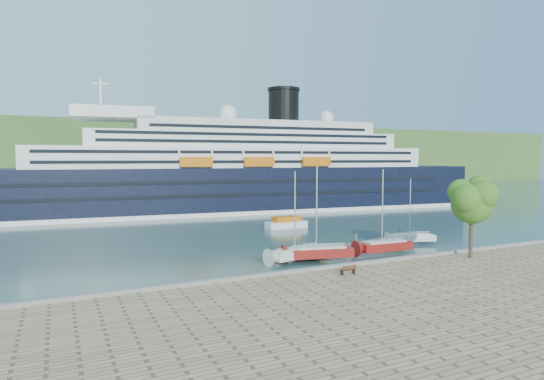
{
  "coord_description": "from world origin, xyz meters",
  "views": [
    {
      "loc": [
        -31.35,
        -35.58,
        11.25
      ],
      "look_at": [
        -0.15,
        30.0,
        6.18
      ],
      "focal_mm": 30.0,
      "sensor_mm": 36.0,
      "label": 1
    }
  ],
  "objects": [
    {
      "name": "ground",
      "position": [
        0.0,
        0.0,
        0.0
      ],
      "size": [
        400.0,
        400.0,
        0.0
      ],
      "primitive_type": "plane",
      "color": "#2B4C4B",
      "rests_on": "ground"
    },
    {
      "name": "sailboat_red",
      "position": [
        3.26,
        6.22,
        4.76
      ],
      "size": [
        7.44,
        2.35,
        9.51
      ],
      "primitive_type": null,
      "rotation": [
        0.0,
        0.0,
        -0.04
      ],
      "color": "maroon",
      "rests_on": "ground"
    },
    {
      "name": "floating_pontoon",
      "position": [
        0.31,
        10.44,
        0.22
      ],
      "size": [
        19.91,
        6.63,
        0.44
      ],
      "primitive_type": null,
      "rotation": [
        0.0,
        0.0,
        0.22
      ],
      "color": "slate",
      "rests_on": "ground"
    },
    {
      "name": "quay_coping",
      "position": [
        0.0,
        -0.2,
        1.15
      ],
      "size": [
        220.0,
        0.5,
        0.3
      ],
      "primitive_type": "cube",
      "color": "slate",
      "rests_on": "promenade"
    },
    {
      "name": "far_hillside",
      "position": [
        0.0,
        145.0,
        12.0
      ],
      "size": [
        400.0,
        50.0,
        24.0
      ],
      "primitive_type": "cube",
      "color": "#375722",
      "rests_on": "ground"
    },
    {
      "name": "sailboat_white_far",
      "position": [
        10.73,
        9.8,
        4.11
      ],
      "size": [
        6.58,
        3.85,
        8.22
      ],
      "primitive_type": null,
      "rotation": [
        0.0,
        0.0,
        -0.35
      ],
      "color": "silver",
      "rests_on": "ground"
    },
    {
      "name": "promenade_tree",
      "position": [
        6.98,
        -2.65,
        5.6
      ],
      "size": [
        5.55,
        5.55,
        9.2
      ],
      "primitive_type": null,
      "color": "#2B5D18",
      "rests_on": "promenade"
    },
    {
      "name": "sailboat_white_near",
      "position": [
        -7.81,
        7.21,
        4.72
      ],
      "size": [
        7.56,
        3.41,
        9.44
      ],
      "primitive_type": null,
      "rotation": [
        0.0,
        0.0,
        0.2
      ],
      "color": "silver",
      "rests_on": "ground"
    },
    {
      "name": "park_bench",
      "position": [
        -8.33,
        -2.8,
        1.46
      ],
      "size": [
        1.47,
        0.64,
        0.93
      ],
      "primitive_type": null,
      "rotation": [
        0.0,
        0.0,
        -0.03
      ],
      "color": "#4F2916",
      "rests_on": "promenade"
    },
    {
      "name": "cruise_ship",
      "position": [
        1.55,
        54.94,
        13.3
      ],
      "size": [
        119.53,
        28.55,
        26.59
      ],
      "primitive_type": null,
      "rotation": [
        0.0,
        0.0,
        -0.1
      ],
      "color": "black",
      "rests_on": "ground"
    },
    {
      "name": "sailboat_extra",
      "position": [
        -5.54,
        6.23,
        4.97
      ],
      "size": [
        7.98,
        3.79,
        9.94
      ],
      "primitive_type": null,
      "rotation": [
        0.0,
        0.0,
        -0.22
      ],
      "color": "maroon",
      "rests_on": "ground"
    },
    {
      "name": "tender_launch",
      "position": [
        1.99,
        29.13,
        0.95
      ],
      "size": [
        6.94,
        2.64,
        1.89
      ],
      "primitive_type": null,
      "rotation": [
        0.0,
        0.0,
        0.04
      ],
      "color": "#CA660B",
      "rests_on": "ground"
    }
  ]
}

